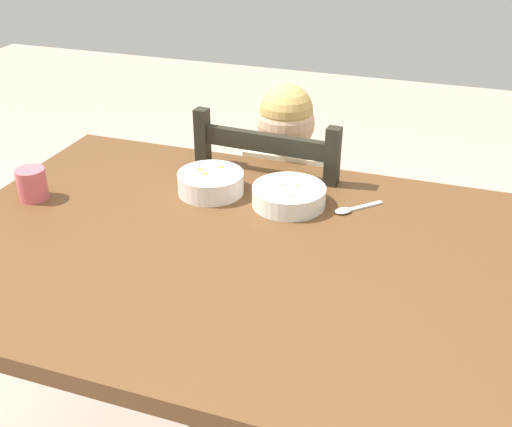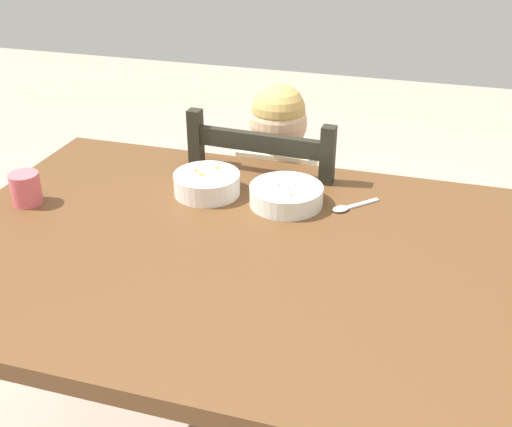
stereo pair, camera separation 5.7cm
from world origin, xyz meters
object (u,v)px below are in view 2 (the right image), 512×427
Objects in this scene: dining_chair at (274,242)px; bowl_of_carrots at (207,183)px; drinking_cup at (26,189)px; dining_table at (278,287)px; spoon at (347,207)px; child_figure at (275,191)px; bowl_of_peas at (286,195)px.

dining_chair is 5.36× the size of bowl_of_carrots.
dining_chair is 11.36× the size of drinking_cup.
spoon is at bearing 65.28° from dining_table.
dining_table is 0.68m from drinking_cup.
bowl_of_carrots is (-0.10, -0.30, 0.34)m from dining_chair.
drinking_cup is (-0.52, -0.47, 0.16)m from child_figure.
child_figure is 5.64× the size of bowl_of_carrots.
spoon is at bearing -47.28° from dining_chair.
dining_chair is 0.95× the size of child_figure.
child_figure is at bearing 109.82° from bowl_of_peas.
bowl_of_carrots is (-0.25, 0.22, 0.12)m from dining_table.
bowl_of_peas is at bearing -70.16° from dining_chair.
drinking_cup reaches higher than bowl_of_peas.
spoon is (0.26, -0.28, 0.31)m from dining_chair.
child_figure is at bearing -69.31° from dining_chair.
drinking_cup reaches higher than spoon.
bowl_of_carrots is at bearing 23.40° from drinking_cup.
dining_table is 0.59m from dining_chair.
dining_chair is 0.78m from drinking_cup.
dining_table is 19.40× the size of drinking_cup.
drinking_cup is at bearing -156.60° from bowl_of_carrots.
drinking_cup reaches higher than dining_table.
spoon is at bearing 2.78° from bowl_of_carrots.
bowl_of_peas is 2.28× the size of drinking_cup.
bowl_of_peas is 1.64× the size of spoon.
bowl_of_carrots is (-0.21, 0.00, 0.00)m from bowl_of_peas.
spoon is (0.26, -0.27, 0.13)m from child_figure.
drinking_cup is (-0.52, -0.48, 0.35)m from dining_chair.
dining_chair is 4.98× the size of bowl_of_peas.
bowl_of_carrots is 0.45m from drinking_cup.
child_figure is 0.72m from drinking_cup.
child_figure reaches higher than bowl_of_carrots.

